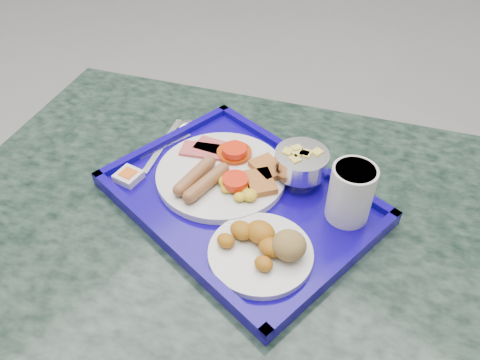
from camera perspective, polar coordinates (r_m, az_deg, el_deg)
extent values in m
plane|color=gray|center=(1.63, -5.84, -9.33)|extent=(6.00, 6.00, 0.00)
cylinder|color=slate|center=(1.09, 1.34, -17.13)|extent=(0.10, 0.10, 0.62)
cube|color=black|center=(0.82, 1.71, -5.44)|extent=(1.28, 1.06, 0.04)
cube|color=#0F0283|center=(0.83, 0.00, -2.42)|extent=(0.49, 0.39, 0.01)
cube|color=#0F0283|center=(0.90, 7.16, 2.98)|extent=(0.44, 0.08, 0.01)
cube|color=#0F0283|center=(0.75, -8.66, -7.41)|extent=(0.44, 0.08, 0.01)
cube|color=#0F0283|center=(0.73, 11.84, -10.28)|extent=(0.07, 0.32, 0.01)
cube|color=#0F0283|center=(0.95, -8.98, 4.85)|extent=(0.07, 0.32, 0.01)
cylinder|color=silver|center=(0.86, -2.29, 0.70)|extent=(0.24, 0.24, 0.01)
cube|color=#CA5157|center=(0.90, -2.92, 3.98)|extent=(0.09, 0.06, 0.01)
cube|color=#CA5157|center=(0.90, -4.63, 3.63)|extent=(0.09, 0.07, 0.01)
cylinder|color=#AB3407|center=(0.89, -0.70, 3.32)|extent=(0.07, 0.07, 0.01)
sphere|color=#AB3407|center=(0.87, -0.06, 3.29)|extent=(0.01, 0.01, 0.01)
sphere|color=#AB3407|center=(0.87, -0.76, 3.32)|extent=(0.01, 0.01, 0.01)
sphere|color=#AB3407|center=(0.87, -1.28, 2.84)|extent=(0.01, 0.01, 0.01)
sphere|color=#AB3407|center=(0.87, 0.20, 2.86)|extent=(0.01, 0.01, 0.01)
sphere|color=#AB3407|center=(0.89, -1.69, 4.29)|extent=(0.01, 0.01, 0.01)
sphere|color=#AB3407|center=(0.87, -0.37, 3.18)|extent=(0.01, 0.01, 0.01)
sphere|color=#AB3407|center=(0.88, -1.22, 3.55)|extent=(0.01, 0.01, 0.01)
sphere|color=#AB3407|center=(0.88, -1.91, 3.38)|extent=(0.01, 0.01, 0.01)
sphere|color=#AB3407|center=(0.90, -0.59, 4.62)|extent=(0.01, 0.01, 0.01)
sphere|color=#AB3407|center=(0.88, 0.29, 3.47)|extent=(0.01, 0.01, 0.01)
sphere|color=#AB3407|center=(0.89, -0.67, 4.03)|extent=(0.01, 0.01, 0.01)
sphere|color=#AB3407|center=(0.88, 0.38, 3.56)|extent=(0.01, 0.01, 0.01)
sphere|color=#AB3407|center=(0.89, 0.55, 4.18)|extent=(0.01, 0.01, 0.01)
cube|color=#A8602A|center=(0.85, 3.36, 1.47)|extent=(0.07, 0.06, 0.01)
cube|color=#A8602A|center=(0.82, 2.50, -0.27)|extent=(0.08, 0.07, 0.01)
cylinder|color=brown|center=(0.83, -5.52, 0.57)|extent=(0.03, 0.09, 0.02)
cylinder|color=brown|center=(0.81, -4.10, -0.31)|extent=(0.02, 0.09, 0.02)
ellipsoid|color=gold|center=(0.82, -0.28, -0.19)|extent=(0.03, 0.03, 0.02)
ellipsoid|color=gold|center=(0.82, -1.61, -0.20)|extent=(0.03, 0.03, 0.02)
ellipsoid|color=gold|center=(0.79, 1.17, -1.86)|extent=(0.03, 0.03, 0.02)
ellipsoid|color=gold|center=(0.81, 0.24, -0.94)|extent=(0.02, 0.02, 0.01)
ellipsoid|color=gold|center=(0.79, -0.03, -2.07)|extent=(0.02, 0.02, 0.01)
ellipsoid|color=gold|center=(0.81, -1.60, -0.91)|extent=(0.02, 0.02, 0.01)
ellipsoid|color=gold|center=(0.80, 0.90, -1.66)|extent=(0.02, 0.02, 0.01)
ellipsoid|color=gold|center=(0.81, -1.17, -0.95)|extent=(0.02, 0.02, 0.01)
ellipsoid|color=gold|center=(0.81, -1.68, -0.99)|extent=(0.02, 0.02, 0.01)
cylinder|color=red|center=(0.87, -0.66, 3.62)|extent=(0.05, 0.05, 0.01)
cylinder|color=red|center=(0.81, -0.59, -0.11)|extent=(0.05, 0.05, 0.01)
cylinder|color=silver|center=(0.73, 2.52, -8.94)|extent=(0.16, 0.16, 0.01)
ellipsoid|color=#B86D15|center=(0.70, 2.89, -10.15)|extent=(0.03, 0.02, 0.02)
ellipsoid|color=#B86D15|center=(0.71, 3.74, -8.18)|extent=(0.04, 0.03, 0.03)
ellipsoid|color=#B86D15|center=(0.73, 2.54, -6.39)|extent=(0.05, 0.04, 0.03)
ellipsoid|color=#B86D15|center=(0.73, 0.19, -6.16)|extent=(0.04, 0.03, 0.03)
ellipsoid|color=#B86D15|center=(0.73, -1.76, -7.39)|extent=(0.03, 0.02, 0.02)
ellipsoid|color=olive|center=(0.71, 5.99, -7.91)|extent=(0.05, 0.05, 0.04)
cylinder|color=silver|center=(0.86, 7.25, 0.10)|extent=(0.06, 0.06, 0.01)
cylinder|color=silver|center=(0.85, 7.32, 0.74)|extent=(0.02, 0.02, 0.02)
cylinder|color=silver|center=(0.83, 7.49, 2.23)|extent=(0.10, 0.10, 0.04)
cube|color=#DBC553|center=(0.81, 6.70, 2.29)|extent=(0.02, 0.02, 0.01)
cube|color=#DBC553|center=(0.82, 7.88, 3.05)|extent=(0.02, 0.02, 0.01)
cube|color=#DBC553|center=(0.83, 6.89, 3.59)|extent=(0.02, 0.02, 0.01)
cube|color=#DBC553|center=(0.82, 7.94, 2.88)|extent=(0.02, 0.02, 0.01)
cube|color=#DBC553|center=(0.83, 9.35, 3.13)|extent=(0.02, 0.02, 0.01)
cube|color=#DBC553|center=(0.82, 7.02, 2.91)|extent=(0.02, 0.02, 0.01)
cube|color=#DBC553|center=(0.82, 5.80, 3.22)|extent=(0.02, 0.02, 0.01)
cylinder|color=silver|center=(0.78, 13.34, -1.57)|extent=(0.07, 0.07, 0.10)
cylinder|color=#D04F0B|center=(0.75, 13.88, 0.93)|extent=(0.06, 0.06, 0.01)
cube|color=silver|center=(0.94, -9.12, 4.06)|extent=(0.03, 0.12, 0.00)
ellipsoid|color=silver|center=(0.99, -6.70, 6.72)|extent=(0.03, 0.04, 0.01)
cube|color=silver|center=(0.94, -9.36, 4.22)|extent=(0.08, 0.17, 0.00)
cube|color=silver|center=(0.87, -13.43, 0.43)|extent=(0.05, 0.05, 0.01)
cube|color=orange|center=(0.87, -13.51, 0.84)|extent=(0.03, 0.03, 0.00)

